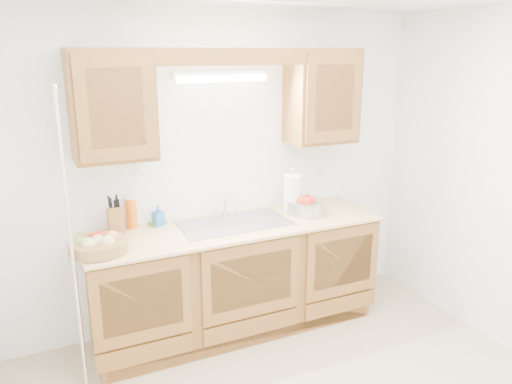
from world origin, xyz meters
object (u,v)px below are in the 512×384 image
knife_block (116,221)px  fruit_basket (98,244)px  paper_towel (292,194)px  apple_bowl (306,206)px

knife_block → fruit_basket: bearing=-121.3°
paper_towel → knife_block: bearing=177.6°
knife_block → apple_bowl: size_ratio=1.00×
apple_bowl → paper_towel: bearing=127.9°
knife_block → paper_towel: size_ratio=0.82×
fruit_basket → paper_towel: (1.57, 0.20, 0.10)m
knife_block → paper_towel: bearing=-2.0°
knife_block → apple_bowl: knife_block is taller
fruit_basket → paper_towel: 1.59m
fruit_basket → apple_bowl: size_ratio=1.37×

